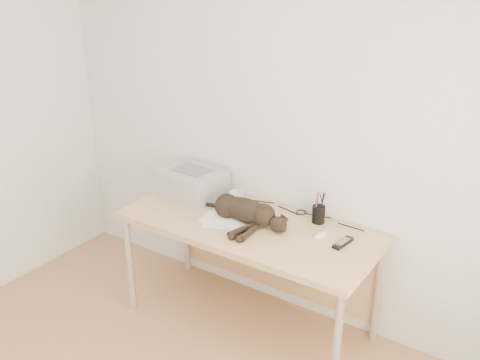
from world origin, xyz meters
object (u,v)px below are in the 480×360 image
Objects in this scene: mug at (237,199)px; mouse at (321,234)px; printer at (193,182)px; cat at (243,211)px; pen_cup at (319,214)px; desk at (256,237)px.

mouse is (0.64, -0.08, -0.03)m from mug.
printer is 0.35m from mug.
cat reaches higher than mug.
pen_cup is (0.55, 0.08, 0.01)m from mug.
desk is 3.90× the size of printer.
desk is 0.46m from mouse.
pen_cup is (0.39, 0.24, -0.01)m from cat.
printer is (-0.56, 0.07, 0.22)m from desk.
mug is at bearing -172.00° from pen_cup.
cat is 0.49m from mouse.
pen_cup is at bearing 33.82° from cat.
cat is 6.67× the size of mug.
mouse reaches higher than desk.
pen_cup reaches higher than cat.
cat is at bearing -15.94° from printer.
cat is at bearing -154.98° from mouse.
pen_cup is (0.90, 0.10, -0.03)m from printer.
pen_cup reaches higher than desk.
printer is at bearing -173.89° from pen_cup.
printer reaches higher than mouse.
cat is 0.23m from mug.
cat is 0.46m from pen_cup.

